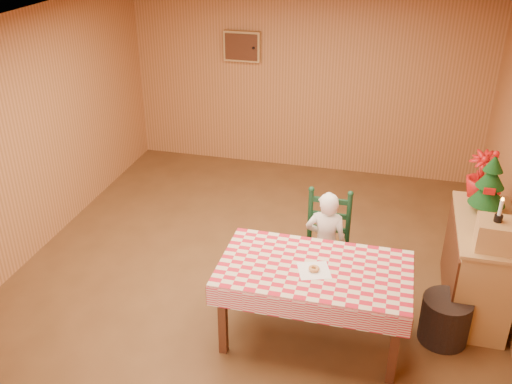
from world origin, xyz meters
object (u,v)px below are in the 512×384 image
dining_table (314,275)px  crate (495,234)px  storage_bin (445,320)px  ladder_chair (326,245)px  seated_child (326,243)px  shelf_unit (477,266)px  christmas_tree (490,184)px

dining_table → crate: bearing=17.2°
dining_table → storage_bin: dining_table is taller
ladder_chair → seated_child: seated_child is taller
shelf_unit → crate: bearing=-88.8°
shelf_unit → crate: crate is taller
seated_child → shelf_unit: size_ratio=0.91×
seated_child → crate: (1.45, -0.28, 0.49)m
dining_table → storage_bin: (1.16, 0.27, -0.47)m
dining_table → crate: (1.45, 0.45, 0.37)m
seated_child → crate: 1.55m
dining_table → seated_child: seated_child is taller
dining_table → christmas_tree: size_ratio=2.67×
ladder_chair → crate: size_ratio=3.60×
ladder_chair → christmas_tree: (1.45, 0.31, 0.71)m
crate → storage_bin: size_ratio=0.68×
dining_table → seated_child: 0.74m
seated_child → ladder_chair: bearing=-90.0°
ladder_chair → crate: crate is taller
shelf_unit → crate: (0.01, -0.40, 0.59)m
seated_child → storage_bin: seated_child is taller
seated_child → crate: crate is taller
ladder_chair → storage_bin: (1.16, -0.51, -0.28)m
shelf_unit → dining_table: bearing=-149.5°
dining_table → christmas_tree: 1.89m
dining_table → christmas_tree: bearing=37.2°
shelf_unit → seated_child: bearing=-175.3°
ladder_chair → shelf_unit: (1.44, 0.06, -0.04)m
dining_table → christmas_tree: christmas_tree is taller
shelf_unit → crate: 0.71m
shelf_unit → christmas_tree: 0.79m
ladder_chair → storage_bin: ladder_chair is taller
dining_table → shelf_unit: (1.44, 0.85, -0.22)m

